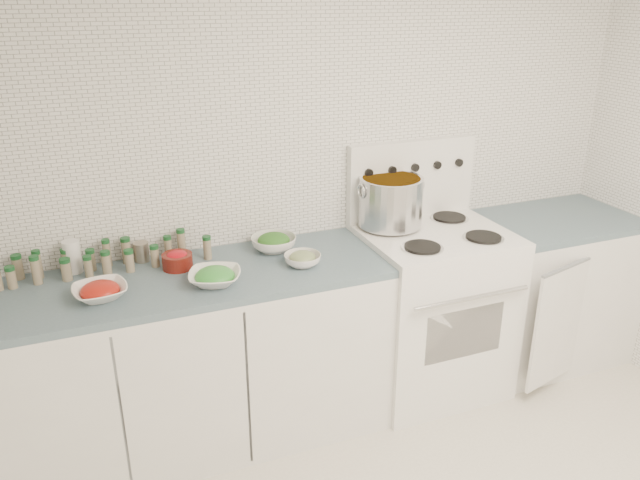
{
  "coord_description": "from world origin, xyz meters",
  "views": [
    {
      "loc": [
        -1.22,
        -1.44,
        2.13
      ],
      "look_at": [
        -0.2,
        1.14,
        1.0
      ],
      "focal_mm": 35.0,
      "sensor_mm": 36.0,
      "label": 1
    }
  ],
  "objects_px": {
    "stove": "(430,305)",
    "stock_pot": "(391,199)",
    "bowl_tomato": "(100,291)",
    "bowl_snowpea": "(215,277)"
  },
  "relations": [
    {
      "from": "stove",
      "to": "bowl_tomato",
      "type": "relative_size",
      "value": 5.43
    },
    {
      "from": "stove",
      "to": "bowl_tomato",
      "type": "height_order",
      "value": "stove"
    },
    {
      "from": "bowl_tomato",
      "to": "bowl_snowpea",
      "type": "xyz_separation_m",
      "value": [
        0.49,
        -0.04,
        0.0
      ]
    },
    {
      "from": "stove",
      "to": "bowl_snowpea",
      "type": "relative_size",
      "value": 4.65
    },
    {
      "from": "stove",
      "to": "bowl_snowpea",
      "type": "height_order",
      "value": "stove"
    },
    {
      "from": "bowl_tomato",
      "to": "bowl_snowpea",
      "type": "bearing_deg",
      "value": -4.95
    },
    {
      "from": "stove",
      "to": "stock_pot",
      "type": "xyz_separation_m",
      "value": [
        -0.19,
        0.16,
        0.59
      ]
    },
    {
      "from": "stock_pot",
      "to": "bowl_snowpea",
      "type": "height_order",
      "value": "stock_pot"
    },
    {
      "from": "stove",
      "to": "bowl_snowpea",
      "type": "xyz_separation_m",
      "value": [
        -1.21,
        -0.11,
        0.44
      ]
    },
    {
      "from": "bowl_tomato",
      "to": "stove",
      "type": "bearing_deg",
      "value": 2.35
    }
  ]
}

